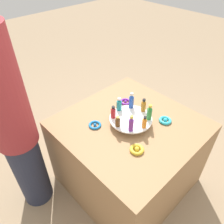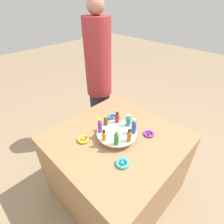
{
  "view_description": "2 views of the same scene",
  "coord_description": "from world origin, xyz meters",
  "views": [
    {
      "loc": [
        0.99,
        0.82,
        1.91
      ],
      "look_at": [
        0.13,
        -0.08,
        0.89
      ],
      "focal_mm": 35.0,
      "sensor_mm": 36.0,
      "label": 1
    },
    {
      "loc": [
        -0.74,
        0.81,
        1.77
      ],
      "look_at": [
        0.14,
        -0.09,
        0.9
      ],
      "focal_mm": 28.0,
      "sensor_mm": 36.0,
      "label": 2
    }
  ],
  "objects": [
    {
      "name": "ribbon_bow_teal",
      "position": [
        -0.22,
        0.17,
        0.76
      ],
      "size": [
        0.1,
        0.1,
        0.03
      ],
      "color": "#2DB7CC",
      "rests_on": "party_table"
    },
    {
      "name": "ground_plane",
      "position": [
        0.0,
        0.0,
        0.0
      ],
      "size": [
        12.0,
        12.0,
        0.0
      ],
      "primitive_type": "plane",
      "color": "#997F60"
    },
    {
      "name": "ribbon_bow_blue",
      "position": [
        0.22,
        -0.17,
        0.76
      ],
      "size": [
        0.1,
        0.1,
        0.03
      ],
      "color": "blue",
      "rests_on": "party_table"
    },
    {
      "name": "ribbon_bow_purple",
      "position": [
        -0.17,
        -0.22,
        0.76
      ],
      "size": [
        0.09,
        0.09,
        0.03
      ],
      "color": "purple",
      "rests_on": "party_table"
    },
    {
      "name": "ribbon_bow_gold",
      "position": [
        0.17,
        0.22,
        0.76
      ],
      "size": [
        0.1,
        0.1,
        0.04
      ],
      "color": "gold",
      "rests_on": "party_table"
    },
    {
      "name": "bottle_amber",
      "position": [
        -0.14,
        0.01,
        0.86
      ],
      "size": [
        0.04,
        0.04,
        0.11
      ],
      "color": "#AD6B19",
      "rests_on": "display_stand"
    },
    {
      "name": "party_table",
      "position": [
        0.0,
        0.0,
        0.37
      ],
      "size": [
        1.03,
        1.03,
        0.75
      ],
      "color": "#9E754C",
      "rests_on": "ground_plane"
    },
    {
      "name": "bottle_brown",
      "position": [
        0.14,
        -0.01,
        0.85
      ],
      "size": [
        0.04,
        0.04,
        0.09
      ],
      "color": "brown",
      "rests_on": "display_stand"
    },
    {
      "name": "bottle_orange",
      "position": [
        0.01,
        0.14,
        0.85
      ],
      "size": [
        0.03,
        0.03,
        0.1
      ],
      "color": "orange",
      "rests_on": "display_stand"
    },
    {
      "name": "person_figure",
      "position": [
        0.72,
        -0.46,
        0.88
      ],
      "size": [
        0.3,
        0.3,
        1.75
      ],
      "rotation": [
        0.0,
        0.0,
        2.58
      ],
      "color": "#282D42",
      "rests_on": "ground_plane"
    },
    {
      "name": "display_stand",
      "position": [
        0.0,
        0.0,
        0.78
      ],
      "size": [
        0.33,
        0.33,
        0.06
      ],
      "color": "white",
      "rests_on": "party_table"
    },
    {
      "name": "bottle_purple",
      "position": [
        0.1,
        0.09,
        0.87
      ],
      "size": [
        0.04,
        0.04,
        0.14
      ],
      "color": "#702D93",
      "rests_on": "display_stand"
    },
    {
      "name": "bottle_red",
      "position": [
        0.09,
        -0.1,
        0.85
      ],
      "size": [
        0.04,
        0.04,
        0.1
      ],
      "color": "#B21E23",
      "rests_on": "display_stand"
    },
    {
      "name": "bottle_blue",
      "position": [
        -0.1,
        -0.09,
        0.87
      ],
      "size": [
        0.04,
        0.04,
        0.14
      ],
      "color": "#234CAD",
      "rests_on": "display_stand"
    },
    {
      "name": "bottle_teal",
      "position": [
        -0.01,
        -0.14,
        0.86
      ],
      "size": [
        0.04,
        0.04,
        0.11
      ],
      "color": "teal",
      "rests_on": "display_stand"
    },
    {
      "name": "bottle_green",
      "position": [
        -0.09,
        0.1,
        0.87
      ],
      "size": [
        0.04,
        0.04,
        0.13
      ],
      "color": "#288438",
      "rests_on": "display_stand"
    }
  ]
}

